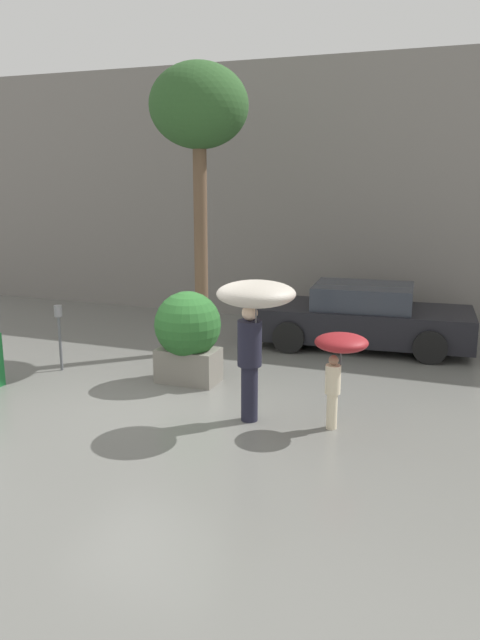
{
  "coord_description": "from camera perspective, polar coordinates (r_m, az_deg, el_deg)",
  "views": [
    {
      "loc": [
        4.42,
        -7.92,
        3.41
      ],
      "look_at": [
        0.78,
        1.6,
        1.05
      ],
      "focal_mm": 35.0,
      "sensor_mm": 36.0,
      "label": 1
    }
  ],
  "objects": [
    {
      "name": "parking_meter",
      "position": [
        11.48,
        -16.23,
        -0.33
      ],
      "size": [
        0.14,
        0.14,
        1.19
      ],
      "color": "#595B60",
      "rests_on": "ground"
    },
    {
      "name": "parked_car_near",
      "position": [
        12.89,
        11.1,
        0.19
      ],
      "size": [
        4.43,
        2.2,
        1.28
      ],
      "rotation": [
        0.0,
        0.0,
        1.66
      ],
      "color": "black",
      "rests_on": "ground"
    },
    {
      "name": "planter_box",
      "position": [
        10.45,
        -4.79,
        -1.19
      ],
      "size": [
        1.12,
        1.12,
        1.55
      ],
      "color": "gray",
      "rests_on": "ground"
    },
    {
      "name": "building_facade",
      "position": [
        15.09,
        3.96,
        11.46
      ],
      "size": [
        18.0,
        0.3,
        6.0
      ],
      "color": "gray",
      "rests_on": "ground"
    },
    {
      "name": "person_child",
      "position": [
        8.51,
        9.09,
        -2.94
      ],
      "size": [
        0.72,
        0.72,
        1.35
      ],
      "rotation": [
        0.0,
        0.0,
        0.33
      ],
      "color": "beige",
      "rests_on": "ground"
    },
    {
      "name": "street_tree",
      "position": [
        12.04,
        -3.77,
        18.36
      ],
      "size": [
        1.83,
        1.83,
        5.44
      ],
      "color": "brown",
      "rests_on": "ground"
    },
    {
      "name": "person_adult",
      "position": [
        8.46,
        1.33,
        0.89
      ],
      "size": [
        1.07,
        1.07,
        2.04
      ],
      "rotation": [
        0.0,
        0.0,
        -0.63
      ],
      "color": "#1E1E2D",
      "rests_on": "ground"
    },
    {
      "name": "ground_plane",
      "position": [
        9.69,
        -7.79,
        -7.69
      ],
      "size": [
        40.0,
        40.0,
        0.0
      ],
      "primitive_type": "plane",
      "color": "slate"
    }
  ]
}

